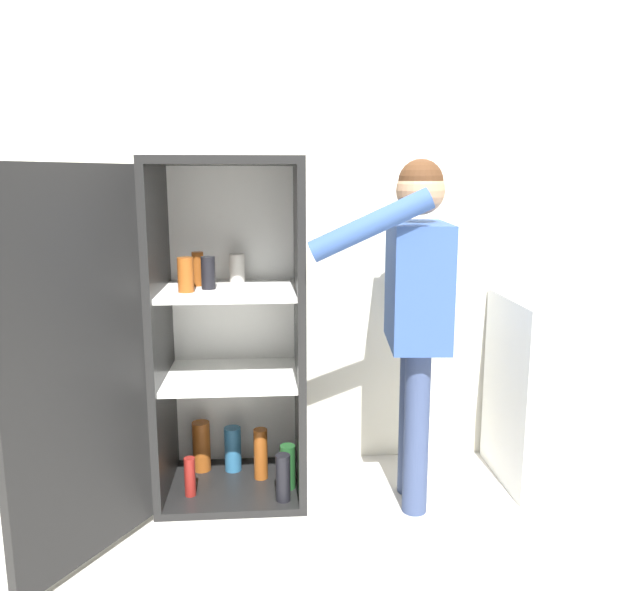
{
  "coord_description": "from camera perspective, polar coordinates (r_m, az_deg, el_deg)",
  "views": [
    {
      "loc": [
        -0.06,
        -2.17,
        1.49
      ],
      "look_at": [
        0.15,
        0.65,
        0.95
      ],
      "focal_mm": 35.0,
      "sensor_mm": 36.0,
      "label": 1
    }
  ],
  "objects": [
    {
      "name": "ground_plane",
      "position": [
        2.64,
        -2.31,
        -23.56
      ],
      "size": [
        12.0,
        12.0,
        0.0
      ],
      "primitive_type": "plane",
      "color": "beige"
    },
    {
      "name": "wall_back",
      "position": [
        3.16,
        -3.09,
        6.94
      ],
      "size": [
        7.0,
        0.06,
        2.55
      ],
      "color": "silver",
      "rests_on": "ground_plane"
    },
    {
      "name": "refrigerator",
      "position": [
        2.85,
        -10.81,
        -4.07
      ],
      "size": [
        1.06,
        1.14,
        1.57
      ],
      "color": "black",
      "rests_on": "ground_plane"
    },
    {
      "name": "person",
      "position": [
        2.76,
        8.71,
        0.11
      ],
      "size": [
        0.64,
        0.58,
        1.56
      ],
      "color": "#384770",
      "rests_on": "ground_plane"
    },
    {
      "name": "counter",
      "position": [
        3.31,
        21.26,
        -8.03
      ],
      "size": [
        0.59,
        0.57,
        0.92
      ],
      "color": "white",
      "rests_on": "ground_plane"
    },
    {
      "name": "bowl",
      "position": [
        3.15,
        24.19,
        0.09
      ],
      "size": [
        0.16,
        0.16,
        0.07
      ],
      "color": "white",
      "rests_on": "counter"
    }
  ]
}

